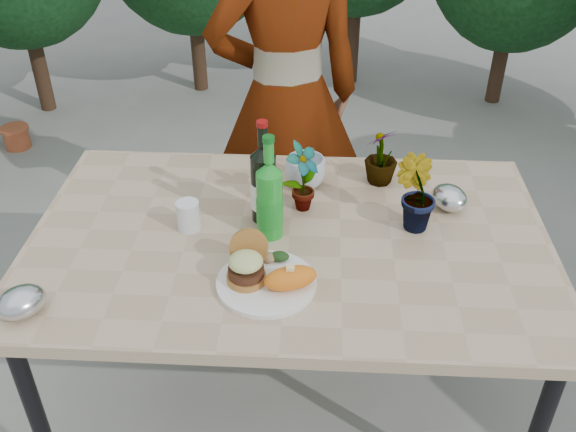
# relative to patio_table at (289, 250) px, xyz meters

# --- Properties ---
(ground) EXTENTS (80.00, 80.00, 0.00)m
(ground) POSITION_rel_patio_table_xyz_m (0.00, 0.00, -0.69)
(ground) COLOR slate
(ground) RESTS_ON ground
(patio_table) EXTENTS (1.60, 1.00, 0.75)m
(patio_table) POSITION_rel_patio_table_xyz_m (0.00, 0.00, 0.00)
(patio_table) COLOR tan
(patio_table) RESTS_ON ground
(dinner_plate) EXTENTS (0.28, 0.28, 0.01)m
(dinner_plate) POSITION_rel_patio_table_xyz_m (-0.05, -0.23, 0.06)
(dinner_plate) COLOR white
(dinner_plate) RESTS_ON patio_table
(burger_stack) EXTENTS (0.11, 0.16, 0.11)m
(burger_stack) POSITION_rel_patio_table_xyz_m (-0.11, -0.21, 0.12)
(burger_stack) COLOR #B7722D
(burger_stack) RESTS_ON dinner_plate
(sweet_potato) EXTENTS (0.17, 0.12, 0.06)m
(sweet_potato) POSITION_rel_patio_table_xyz_m (0.02, -0.25, 0.10)
(sweet_potato) COLOR orange
(sweet_potato) RESTS_ON dinner_plate
(grilled_veg) EXTENTS (0.08, 0.05, 0.03)m
(grilled_veg) POSITION_rel_patio_table_xyz_m (-0.03, -0.14, 0.09)
(grilled_veg) COLOR olive
(grilled_veg) RESTS_ON dinner_plate
(wine_bottle) EXTENTS (0.08, 0.08, 0.34)m
(wine_bottle) POSITION_rel_patio_table_xyz_m (-0.08, 0.09, 0.18)
(wine_bottle) COLOR black
(wine_bottle) RESTS_ON patio_table
(sparkling_water) EXTENTS (0.08, 0.08, 0.34)m
(sparkling_water) POSITION_rel_patio_table_xyz_m (-0.06, 0.01, 0.18)
(sparkling_water) COLOR #1B9727
(sparkling_water) RESTS_ON patio_table
(plastic_cup) EXTENTS (0.07, 0.07, 0.09)m
(plastic_cup) POSITION_rel_patio_table_xyz_m (-0.31, 0.02, 0.10)
(plastic_cup) COLOR silver
(plastic_cup) RESTS_ON patio_table
(seedling_left) EXTENTS (0.15, 0.15, 0.24)m
(seedling_left) POSITION_rel_patio_table_xyz_m (0.03, 0.15, 0.18)
(seedling_left) COLOR #23591E
(seedling_left) RESTS_ON patio_table
(seedling_mid) EXTENTS (0.17, 0.16, 0.24)m
(seedling_mid) POSITION_rel_patio_table_xyz_m (0.38, 0.07, 0.18)
(seedling_mid) COLOR #24581E
(seedling_mid) RESTS_ON patio_table
(seedling_right) EXTENTS (0.16, 0.16, 0.20)m
(seedling_right) POSITION_rel_patio_table_xyz_m (0.30, 0.34, 0.16)
(seedling_right) COLOR #2D5D20
(seedling_right) RESTS_ON patio_table
(blue_bowl) EXTENTS (0.17, 0.17, 0.11)m
(blue_bowl) POSITION_rel_patio_table_xyz_m (0.04, 0.29, 0.11)
(blue_bowl) COLOR silver
(blue_bowl) RESTS_ON patio_table
(foil_packet_left) EXTENTS (0.17, 0.17, 0.08)m
(foil_packet_left) POSITION_rel_patio_table_xyz_m (-0.68, -0.38, 0.10)
(foil_packet_left) COLOR #B9BCC1
(foil_packet_left) RESTS_ON patio_table
(foil_packet_right) EXTENTS (0.16, 0.17, 0.08)m
(foil_packet_right) POSITION_rel_patio_table_xyz_m (0.51, 0.18, 0.10)
(foil_packet_right) COLOR silver
(foil_packet_right) RESTS_ON patio_table
(person) EXTENTS (0.71, 0.55, 1.71)m
(person) POSITION_rel_patio_table_xyz_m (-0.06, 0.77, 0.16)
(person) COLOR #8A6345
(person) RESTS_ON ground
(terracotta_pot) EXTENTS (0.17, 0.17, 0.14)m
(terracotta_pot) POSITION_rel_patio_table_xyz_m (-1.79, 1.84, -0.62)
(terracotta_pot) COLOR #B9542F
(terracotta_pot) RESTS_ON ground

